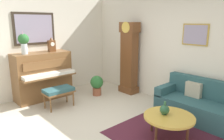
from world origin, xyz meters
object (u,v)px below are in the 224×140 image
(coffee_table, at_px, (169,117))
(mantel_clock, at_px, (52,45))
(piano_bench, at_px, (59,91))
(piano, at_px, (43,76))
(flower_vase, at_px, (24,41))
(potted_plant, at_px, (97,84))
(green_jug, at_px, (165,110))
(couch, at_px, (204,106))
(grandfather_clock, at_px, (129,60))

(coffee_table, relative_size, mantel_clock, 2.32)
(piano_bench, bearing_deg, coffee_table, 16.05)
(piano, relative_size, flower_vase, 2.48)
(mantel_clock, height_order, potted_plant, mantel_clock)
(coffee_table, relative_size, green_jug, 3.67)
(piano_bench, height_order, couch, couch)
(grandfather_clock, xyz_separation_m, green_jug, (2.12, -1.32, -0.44))
(flower_vase, relative_size, potted_plant, 1.04)
(green_jug, bearing_deg, potted_plant, 169.49)
(piano_bench, bearing_deg, piano, 179.83)
(grandfather_clock, bearing_deg, couch, -3.56)
(couch, xyz_separation_m, coffee_table, (-0.08, -1.18, 0.09))
(piano_bench, height_order, mantel_clock, mantel_clock)
(grandfather_clock, distance_m, flower_vase, 2.81)
(piano, xyz_separation_m, potted_plant, (0.78, 1.21, -0.31))
(piano, distance_m, potted_plant, 1.47)
(piano, bearing_deg, piano_bench, -0.17)
(grandfather_clock, bearing_deg, potted_plant, -116.36)
(grandfather_clock, xyz_separation_m, flower_vase, (-1.20, -2.48, 0.60))
(grandfather_clock, bearing_deg, flower_vase, -115.76)
(potted_plant, bearing_deg, piano_bench, -86.98)
(piano, bearing_deg, mantel_clock, 89.47)
(grandfather_clock, bearing_deg, mantel_clock, -124.26)
(coffee_table, bearing_deg, flower_vase, -161.26)
(coffee_table, bearing_deg, green_jug, -177.72)
(coffee_table, bearing_deg, piano, -167.80)
(flower_vase, bearing_deg, green_jug, 19.19)
(flower_vase, xyz_separation_m, green_jug, (3.32, 1.15, -1.04))
(potted_plant, bearing_deg, green_jug, -10.51)
(coffee_table, bearing_deg, couch, 86.00)
(piano_bench, bearing_deg, couch, 35.79)
(mantel_clock, distance_m, potted_plant, 1.62)
(piano_bench, distance_m, potted_plant, 1.21)
(flower_vase, bearing_deg, grandfather_clock, 64.24)
(flower_vase, bearing_deg, piano_bench, 26.47)
(couch, bearing_deg, coffee_table, -94.00)
(piano, relative_size, green_jug, 6.00)
(grandfather_clock, relative_size, potted_plant, 3.62)
(piano, height_order, couch, piano)
(grandfather_clock, distance_m, green_jug, 2.54)
(piano, distance_m, couch, 4.00)
(grandfather_clock, height_order, potted_plant, grandfather_clock)
(piano_bench, height_order, green_jug, green_jug)
(potted_plant, bearing_deg, piano, -122.75)
(piano_bench, distance_m, grandfather_clock, 2.16)
(flower_vase, bearing_deg, couch, 33.72)
(couch, relative_size, flower_vase, 3.28)
(piano_bench, relative_size, mantel_clock, 1.84)
(mantel_clock, bearing_deg, green_jug, 7.41)
(grandfather_clock, bearing_deg, piano, -120.21)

